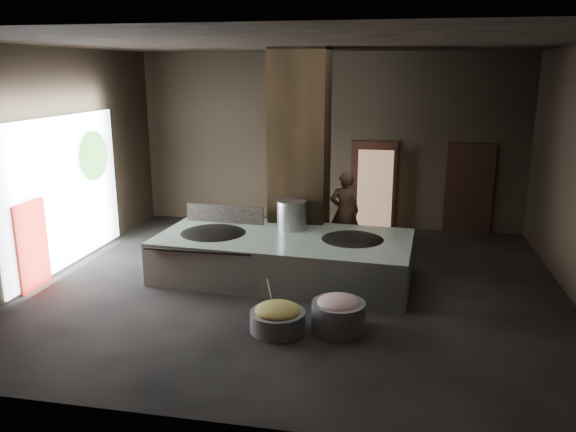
% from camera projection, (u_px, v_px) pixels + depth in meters
% --- Properties ---
extents(floor, '(10.00, 9.00, 0.10)m').
position_uv_depth(floor, '(298.00, 288.00, 10.90)').
color(floor, black).
rests_on(floor, ground).
extents(ceiling, '(10.00, 9.00, 0.10)m').
position_uv_depth(ceiling, '(299.00, 40.00, 9.74)').
color(ceiling, black).
rests_on(ceiling, back_wall).
extents(back_wall, '(10.00, 0.10, 4.50)m').
position_uv_depth(back_wall, '(329.00, 141.00, 14.64)').
color(back_wall, black).
rests_on(back_wall, ground).
extents(front_wall, '(10.00, 0.10, 4.50)m').
position_uv_depth(front_wall, '(225.00, 243.00, 6.00)').
color(front_wall, black).
rests_on(front_wall, ground).
extents(left_wall, '(0.10, 9.00, 4.50)m').
position_uv_depth(left_wall, '(51.00, 162.00, 11.25)').
color(left_wall, black).
rests_on(left_wall, ground).
extents(pillar, '(1.20, 1.20, 4.50)m').
position_uv_depth(pillar, '(300.00, 155.00, 12.18)').
color(pillar, black).
rests_on(pillar, ground).
extents(hearth_platform, '(5.11, 2.70, 0.86)m').
position_uv_depth(hearth_platform, '(284.00, 257.00, 11.21)').
color(hearth_platform, '#A8BAA8').
rests_on(hearth_platform, ground).
extents(platform_cap, '(4.86, 2.33, 0.03)m').
position_uv_depth(platform_cap, '(284.00, 238.00, 11.12)').
color(platform_cap, black).
rests_on(platform_cap, hearth_platform).
extents(wok_left, '(1.56, 1.56, 0.43)m').
position_uv_depth(wok_left, '(213.00, 238.00, 11.35)').
color(wok_left, black).
rests_on(wok_left, hearth_platform).
extents(wok_left_rim, '(1.60, 1.60, 0.05)m').
position_uv_depth(wok_left_rim, '(213.00, 235.00, 11.34)').
color(wok_left_rim, black).
rests_on(wok_left_rim, hearth_platform).
extents(wok_right, '(1.46, 1.46, 0.41)m').
position_uv_depth(wok_right, '(352.00, 245.00, 10.93)').
color(wok_right, black).
rests_on(wok_right, hearth_platform).
extents(wok_right_rim, '(1.49, 1.49, 0.05)m').
position_uv_depth(wok_right_rim, '(352.00, 241.00, 10.91)').
color(wok_right_rim, black).
rests_on(wok_right_rim, hearth_platform).
extents(stock_pot, '(0.60, 0.60, 0.65)m').
position_uv_depth(stock_pot, '(292.00, 216.00, 11.55)').
color(stock_pot, '#A8AAAF').
rests_on(stock_pot, hearth_platform).
extents(splash_guard, '(1.73, 0.18, 0.43)m').
position_uv_depth(splash_guard, '(225.00, 215.00, 12.04)').
color(splash_guard, black).
rests_on(splash_guard, hearth_platform).
extents(cook, '(0.73, 0.54, 1.83)m').
position_uv_depth(cook, '(345.00, 212.00, 12.79)').
color(cook, brown).
rests_on(cook, ground).
extents(veg_basin, '(1.15, 1.15, 0.33)m').
position_uv_depth(veg_basin, '(278.00, 321.00, 8.95)').
color(veg_basin, gray).
rests_on(veg_basin, ground).
extents(veg_fill, '(0.73, 0.73, 0.22)m').
position_uv_depth(veg_fill, '(278.00, 310.00, 8.91)').
color(veg_fill, olive).
rests_on(veg_fill, veg_basin).
extents(ladle, '(0.05, 0.35, 0.63)m').
position_uv_depth(ladle, '(270.00, 294.00, 9.03)').
color(ladle, '#A8AAAF').
rests_on(ladle, veg_basin).
extents(meat_basin, '(0.99, 0.99, 0.47)m').
position_uv_depth(meat_basin, '(338.00, 316.00, 8.96)').
color(meat_basin, gray).
rests_on(meat_basin, ground).
extents(meat_fill, '(0.71, 0.71, 0.27)m').
position_uv_depth(meat_fill, '(339.00, 304.00, 8.91)').
color(meat_fill, '#B16E6A').
rests_on(meat_fill, meat_basin).
extents(doorway_near, '(1.18, 0.08, 2.38)m').
position_uv_depth(doorway_near, '(373.00, 187.00, 14.61)').
color(doorway_near, black).
rests_on(doorway_near, ground).
extents(doorway_near_glow, '(0.89, 0.04, 2.10)m').
position_uv_depth(doorway_near_glow, '(375.00, 191.00, 14.36)').
color(doorway_near_glow, '#8C6647').
rests_on(doorway_near_glow, ground).
extents(doorway_far, '(1.18, 0.08, 2.38)m').
position_uv_depth(doorway_far, '(469.00, 190.00, 14.17)').
color(doorway_far, black).
rests_on(doorway_far, ground).
extents(doorway_far_glow, '(0.76, 0.04, 1.80)m').
position_uv_depth(doorway_far_glow, '(480.00, 191.00, 14.30)').
color(doorway_far_glow, '#8C6647').
rests_on(doorway_far_glow, ground).
extents(left_opening, '(0.04, 4.20, 3.10)m').
position_uv_depth(left_opening, '(64.00, 192.00, 11.59)').
color(left_opening, white).
rests_on(left_opening, ground).
extents(pavilion_sliver, '(0.05, 0.90, 1.70)m').
position_uv_depth(pavilion_sliver, '(32.00, 246.00, 10.53)').
color(pavilion_sliver, maroon).
rests_on(pavilion_sliver, ground).
extents(tree_silhouette, '(0.28, 1.10, 1.10)m').
position_uv_depth(tree_silhouette, '(94.00, 156.00, 12.46)').
color(tree_silhouette, '#194714').
rests_on(tree_silhouette, left_opening).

